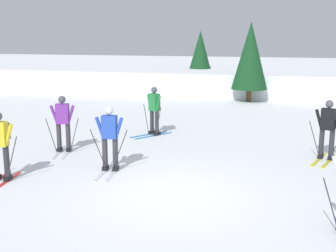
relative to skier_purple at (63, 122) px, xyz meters
name	(u,v)px	position (x,y,z in m)	size (l,w,h in m)	color
ground_plane	(171,194)	(4.03, -2.77, -0.92)	(120.00, 120.00, 0.00)	white
far_snow_ridge	(242,80)	(4.03, 16.10, -0.24)	(80.00, 8.30, 1.35)	white
skier_purple	(63,122)	(0.00, 0.00, 0.00)	(0.98, 1.64, 1.71)	silver
skier_black	(328,128)	(7.64, 1.03, 0.00)	(0.96, 1.64, 1.71)	gold
skier_yellow	(0,142)	(-0.21, -2.82, 0.04)	(1.00, 1.63, 1.71)	red
skier_blue	(110,135)	(2.07, -1.42, 0.04)	(1.00, 1.63, 1.71)	silver
skier_green	(154,109)	(2.04, 2.86, 0.00)	(1.25, 1.51, 1.71)	#237AC6
conifer_far_left	(200,54)	(1.37, 15.95, 1.36)	(1.60, 1.60, 3.71)	#513823
conifer_far_right	(250,56)	(4.76, 11.54, 1.48)	(1.88, 1.88, 4.13)	#513823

